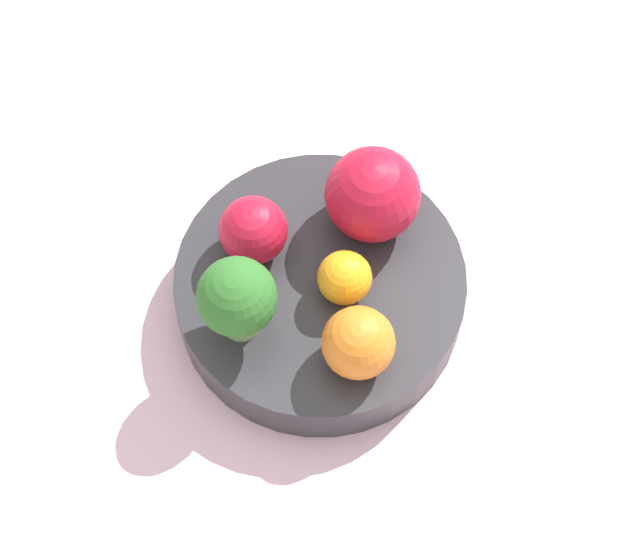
% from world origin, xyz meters
% --- Properties ---
extents(ground_plane, '(6.00, 6.00, 0.00)m').
position_xyz_m(ground_plane, '(0.00, 0.00, 0.00)').
color(ground_plane, gray).
extents(table_surface, '(1.20, 1.20, 0.02)m').
position_xyz_m(table_surface, '(0.00, 0.00, 0.01)').
color(table_surface, silver).
rests_on(table_surface, ground_plane).
extents(bowl, '(0.20, 0.20, 0.04)m').
position_xyz_m(bowl, '(0.00, 0.00, 0.04)').
color(bowl, '#2D2D33').
rests_on(bowl, table_surface).
extents(broccoli, '(0.05, 0.05, 0.07)m').
position_xyz_m(broccoli, '(0.06, 0.02, 0.10)').
color(broccoli, '#8CB76B').
rests_on(broccoli, bowl).
extents(apple_red, '(0.06, 0.06, 0.06)m').
position_xyz_m(apple_red, '(-0.05, -0.03, 0.09)').
color(apple_red, '#B7142D').
rests_on(apple_red, bowl).
extents(apple_green, '(0.05, 0.05, 0.05)m').
position_xyz_m(apple_green, '(0.04, -0.03, 0.08)').
color(apple_green, '#B7142D').
rests_on(apple_green, bowl).
extents(orange_front, '(0.04, 0.04, 0.04)m').
position_xyz_m(orange_front, '(-0.01, 0.01, 0.08)').
color(orange_front, orange).
rests_on(orange_front, bowl).
extents(orange_back, '(0.05, 0.05, 0.05)m').
position_xyz_m(orange_back, '(-0.01, 0.06, 0.08)').
color(orange_back, orange).
rests_on(orange_back, bowl).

